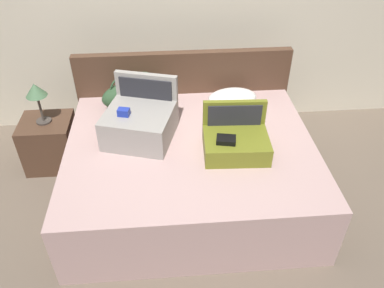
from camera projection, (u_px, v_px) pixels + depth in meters
ground_plane at (195, 232)px, 2.98m from camera, size 12.00×12.00×0.00m
bed at (191, 171)px, 3.13m from camera, size 1.91×1.57×0.54m
headboard at (184, 98)px, 3.66m from camera, size 1.95×0.08×0.94m
hard_case_large at (140, 121)px, 2.97m from camera, size 0.61×0.61×0.44m
hard_case_medium at (236, 141)px, 2.85m from camera, size 0.49×0.40×0.34m
duffel_bag at (134, 93)px, 3.34m from camera, size 0.61×0.42×0.31m
pillow_near_headboard at (232, 98)px, 3.39m from camera, size 0.46×0.33×0.14m
nightstand at (50, 143)px, 3.50m from camera, size 0.44×0.40×0.47m
table_lamp at (36, 93)px, 3.18m from camera, size 0.17×0.17×0.37m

